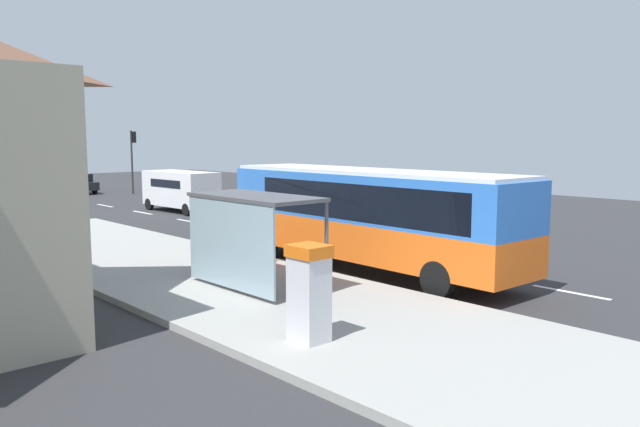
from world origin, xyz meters
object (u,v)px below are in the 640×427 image
sedan_near (75,183)px  sedan_far (40,178)px  traffic_light_near_side (133,152)px  traffic_light_median (56,150)px  recycling_bin_red (233,244)px  recycling_bin_green (245,246)px  traffic_light_far_side (7,149)px  recycling_bin_yellow (258,249)px  white_van (181,188)px  ticket_machine (309,292)px  bus (367,213)px  recycling_bin_orange (221,241)px  bus_shelter (246,218)px

sedan_near → sedan_far: size_ratio=1.00×
sedan_near → sedan_far: 7.81m
traffic_light_near_side → traffic_light_median: size_ratio=0.94×
recycling_bin_red → traffic_light_median: 29.17m
recycling_bin_green → recycling_bin_red: 0.70m
traffic_light_far_side → traffic_light_median: size_ratio=1.02×
recycling_bin_yellow → recycling_bin_green: bearing=90.0°
white_van → traffic_light_far_side: traffic_light_far_side is taller
sedan_far → traffic_light_median: (-1.90, -9.38, 2.59)m
traffic_light_near_side → traffic_light_far_side: (-8.60, 0.80, 0.26)m
recycling_bin_red → traffic_light_far_side: 28.04m
ticket_machine → sedan_far: bearing=77.4°
recycling_bin_red → traffic_light_far_side: (1.10, 27.88, 2.78)m
bus → white_van: (3.91, 18.29, -0.50)m
sedan_near → recycling_bin_orange: sedan_near is taller
ticket_machine → recycling_bin_green: bearing=62.8°
traffic_light_far_side → bus_shelter: bearing=-96.0°
traffic_light_near_side → traffic_light_median: traffic_light_median is taller
recycling_bin_red → sedan_far: bearing=80.3°
white_van → recycling_bin_orange: white_van is taller
ticket_machine → white_van: bearing=65.6°
recycling_bin_red → traffic_light_near_side: (9.70, 27.08, 2.52)m
recycling_bin_green → traffic_light_near_side: (9.70, 27.78, 2.52)m
traffic_light_far_side → traffic_light_near_side: bearing=-5.3°
bus_shelter → recycling_bin_red: bearing=60.1°
recycling_bin_yellow → traffic_light_near_side: 30.19m
ticket_machine → traffic_light_near_side: (13.60, 35.37, 2.01)m
recycling_bin_green → recycling_bin_orange: 1.40m
traffic_light_near_side → recycling_bin_yellow: bearing=-108.8°
bus → traffic_light_far_side: bearing=92.5°
traffic_light_near_side → ticket_machine: bearing=-111.0°
recycling_bin_orange → bus: bearing=-61.3°
ticket_machine → recycling_bin_red: bearing=64.8°
recycling_bin_green → sedan_far: bearing=80.5°
sedan_near → recycling_bin_green: (-6.50, -30.95, -0.14)m
recycling_bin_yellow → recycling_bin_orange: same height
recycling_bin_green → traffic_light_near_side: traffic_light_near_side is taller
white_van → bus_shelter: 20.23m
recycling_bin_orange → traffic_light_far_side: (1.10, 27.18, 2.78)m
white_van → recycling_bin_red: size_ratio=5.55×
sedan_near → recycling_bin_red: 30.94m
recycling_bin_green → traffic_light_far_side: (1.10, 28.58, 2.78)m
sedan_far → bus_shelter: (-8.72, -41.91, 1.31)m
bus → traffic_light_far_side: size_ratio=2.13×
traffic_light_far_side → recycling_bin_yellow: bearing=-92.1°
bus → bus_shelter: bearing=-180.0°
sedan_far → recycling_bin_orange: bearing=-99.9°
recycling_bin_red → recycling_bin_orange: 0.70m
ticket_machine → recycling_bin_red: (3.90, 8.29, -0.52)m
bus → traffic_light_far_side: 31.80m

